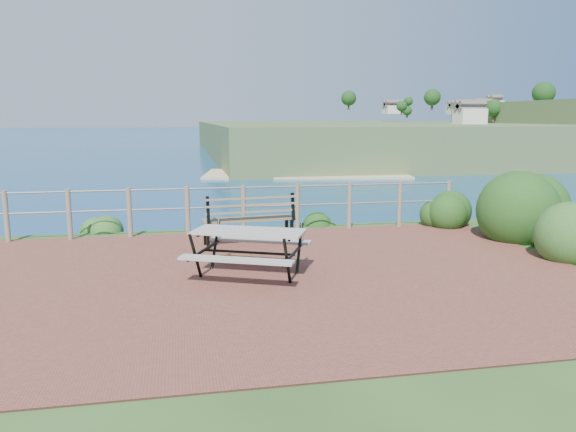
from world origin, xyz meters
name	(u,v)px	position (x,y,z in m)	size (l,w,h in m)	color
ground	(269,278)	(0.00, 0.00, 0.00)	(10.00, 7.00, 0.12)	brown
ocean	(181,124)	(0.00, 200.00, 0.00)	(1200.00, 1200.00, 0.00)	#166485
safety_railing	(243,206)	(0.00, 3.35, 0.57)	(9.40, 0.10, 1.00)	#6B5B4C
picnic_table	(249,248)	(-0.29, 0.11, 0.45)	(1.80, 1.34, 0.70)	gray
park_bench	(248,211)	(-0.03, 2.27, 0.65)	(1.79, 0.63, 0.99)	brown
shrub_right_front	(532,237)	(5.72, 1.87, 0.00)	(1.62, 1.62, 2.30)	#154516
shrub_right_edge	(445,226)	(4.54, 3.34, 0.00)	(0.96, 0.96, 1.37)	#154516
shrub_lip_west	(98,231)	(-3.04, 4.20, 0.00)	(0.72, 0.72, 0.44)	#205621
shrub_lip_east	(318,224)	(1.78, 4.04, 0.00)	(0.67, 0.67, 0.38)	#154516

